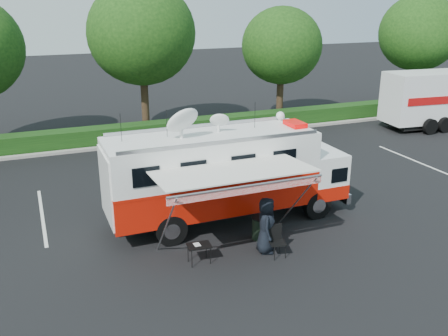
{
  "coord_description": "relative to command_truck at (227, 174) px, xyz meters",
  "views": [
    {
      "loc": [
        -6.55,
        -15.76,
        7.98
      ],
      "look_at": [
        0.0,
        0.5,
        1.9
      ],
      "focal_mm": 40.0,
      "sensor_mm": 36.0,
      "label": 1
    }
  ],
  "objects": [
    {
      "name": "ground_plane",
      "position": [
        0.08,
        0.0,
        -1.85
      ],
      "size": [
        120.0,
        120.0,
        0.0
      ],
      "primitive_type": "plane",
      "color": "black",
      "rests_on": "ground"
    },
    {
      "name": "folding_chair",
      "position": [
        0.45,
        -3.03,
        -1.22
      ],
      "size": [
        0.61,
        0.64,
        1.05
      ],
      "color": "black",
      "rests_on": "ground_plane"
    },
    {
      "name": "folding_table",
      "position": [
        -2.01,
        -2.6,
        -1.27
      ],
      "size": [
        0.78,
        0.59,
        0.63
      ],
      "color": "black",
      "rests_on": "ground_plane"
    },
    {
      "name": "stall_lines",
      "position": [
        -0.42,
        3.0,
        -1.84
      ],
      "size": [
        24.12,
        5.5,
        0.01
      ],
      "color": "silver",
      "rests_on": "ground_plane"
    },
    {
      "name": "trash_bin",
      "position": [
        0.46,
        -1.8,
        -1.44
      ],
      "size": [
        0.54,
        0.54,
        0.81
      ],
      "color": "black",
      "rests_on": "ground_plane"
    },
    {
      "name": "person",
      "position": [
        0.25,
        -2.71,
        -1.85
      ],
      "size": [
        0.91,
        1.09,
        1.89
      ],
      "primitive_type": "imported",
      "rotation": [
        0.0,
        0.0,
        1.17
      ],
      "color": "black",
      "rests_on": "ground_plane"
    },
    {
      "name": "awning",
      "position": [
        -0.8,
        -2.57,
        0.93
      ],
      "size": [
        4.91,
        2.54,
        2.96
      ],
      "color": "silver",
      "rests_on": "ground_plane"
    },
    {
      "name": "back_border",
      "position": [
        1.22,
        12.9,
        3.16
      ],
      "size": [
        60.0,
        6.14,
        8.87
      ],
      "color": "#9E998E",
      "rests_on": "ground_plane"
    },
    {
      "name": "command_truck",
      "position": [
        0.0,
        0.0,
        0.0
      ],
      "size": [
        8.99,
        2.47,
        4.32
      ],
      "color": "black",
      "rests_on": "ground_plane"
    }
  ]
}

